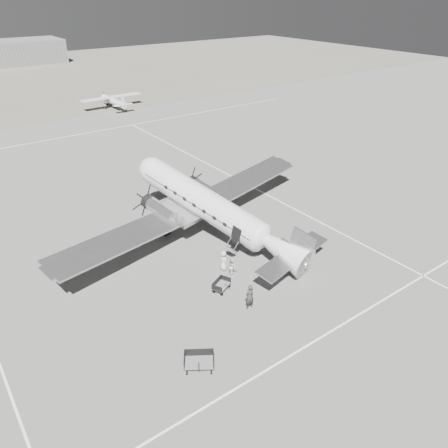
{
  "coord_description": "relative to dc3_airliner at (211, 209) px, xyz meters",
  "views": [
    {
      "loc": [
        -18.21,
        -27.94,
        20.75
      ],
      "look_at": [
        1.68,
        -0.6,
        2.2
      ],
      "focal_mm": 35.0,
      "sensor_mm": 36.0,
      "label": 1
    }
  ],
  "objects": [
    {
      "name": "taxi_line_right",
      "position": [
        10.32,
        -1.4,
        -2.88
      ],
      "size": [
        0.15,
        80.0,
        0.01
      ],
      "primitive_type": "cube",
      "color": "white",
      "rests_on": "ground"
    },
    {
      "name": "taxi_line_horizon",
      "position": [
        -1.68,
        38.6,
        -2.88
      ],
      "size": [
        90.0,
        0.15,
        0.01
      ],
      "primitive_type": "cube",
      "color": "white",
      "rests_on": "ground"
    },
    {
      "name": "taxi_line_near",
      "position": [
        -1.68,
        -15.4,
        -2.88
      ],
      "size": [
        60.0,
        0.15,
        0.01
      ],
      "primitive_type": "cube",
      "color": "white",
      "rests_on": "ground"
    },
    {
      "name": "ramp_agent",
      "position": [
        -2.18,
        -6.15,
        -2.04
      ],
      "size": [
        0.89,
        0.99,
        1.68
      ],
      "primitive_type": "imported",
      "rotation": [
        0.0,
        0.0,
        1.21
      ],
      "color": "silver",
      "rests_on": "ground"
    },
    {
      "name": "dc3_airliner",
      "position": [
        0.0,
        0.0,
        0.0
      ],
      "size": [
        34.21,
        27.23,
        5.77
      ],
      "primitive_type": null,
      "rotation": [
        0.0,
        0.0,
        0.22
      ],
      "color": "#BDBCBF",
      "rests_on": "ground"
    },
    {
      "name": "baggage_cart_near",
      "position": [
        -4.08,
        -7.26,
        -2.45
      ],
      "size": [
        1.86,
        1.64,
        0.87
      ],
      "primitive_type": null,
      "rotation": [
        0.0,
        0.0,
        0.44
      ],
      "color": "slate",
      "rests_on": "ground"
    },
    {
      "name": "ground_crew",
      "position": [
        -3.64,
        -10.15,
        -1.87
      ],
      "size": [
        0.75,
        0.49,
        2.03
      ],
      "primitive_type": "imported",
      "rotation": [
        0.0,
        0.0,
        3.15
      ],
      "color": "#2D2D2D",
      "rests_on": "ground"
    },
    {
      "name": "light_plane_right",
      "position": [
        12.33,
        50.97,
        -1.65
      ],
      "size": [
        12.16,
        9.98,
        2.47
      ],
      "primitive_type": null,
      "rotation": [
        0.0,
        0.0,
        0.03
      ],
      "color": "silver",
      "rests_on": "ground"
    },
    {
      "name": "passenger",
      "position": [
        -2.29,
        -5.08,
        -2.01
      ],
      "size": [
        0.64,
        0.91,
        1.75
      ],
      "primitive_type": "imported",
      "rotation": [
        0.0,
        0.0,
        1.48
      ],
      "color": "#BAB9B7",
      "rests_on": "ground"
    },
    {
      "name": "ground",
      "position": [
        -1.68,
        -1.4,
        -2.88
      ],
      "size": [
        260.0,
        260.0,
        0.0
      ],
      "primitive_type": "plane",
      "color": "slate",
      "rests_on": "ground"
    },
    {
      "name": "baggage_cart_far",
      "position": [
        -9.78,
        -12.84,
        -2.34
      ],
      "size": [
        2.36,
        2.2,
        1.09
      ],
      "primitive_type": null,
      "rotation": [
        0.0,
        0.0,
        -0.59
      ],
      "color": "slate",
      "rests_on": "ground"
    }
  ]
}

